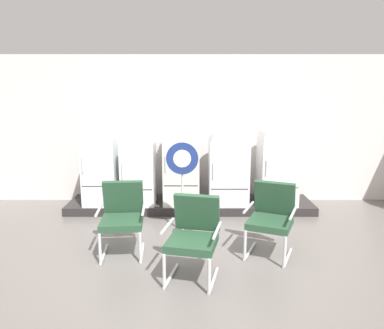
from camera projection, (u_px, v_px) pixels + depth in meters
name	position (u px, v px, depth m)	size (l,w,h in m)	color
ground	(190.00, 297.00, 4.05)	(12.00, 10.00, 0.05)	#655F5B
back_wall	(191.00, 129.00, 7.34)	(11.76, 0.12, 2.91)	silver
display_plinth	(191.00, 205.00, 7.00)	(4.60, 0.95, 0.15)	#2B2727
refrigerator_0	(101.00, 159.00, 6.71)	(0.60, 0.69, 1.58)	white
refrigerator_1	(139.00, 165.00, 6.72)	(0.60, 0.65, 1.39)	white
refrigerator_2	(182.00, 157.00, 6.72)	(0.65, 0.72, 1.64)	silver
refrigerator_3	(229.00, 163.00, 6.71)	(0.72, 0.65, 1.47)	white
refrigerator_4	(278.00, 160.00, 6.73)	(0.67, 0.71, 1.53)	white
armchair_left	(123.00, 214.00, 5.03)	(0.66, 0.71, 0.99)	silver
armchair_right	(272.00, 215.00, 4.98)	(0.79, 0.83, 0.99)	silver
armchair_center	(194.00, 233.00, 4.35)	(0.72, 0.77, 0.99)	silver
sign_stand	(183.00, 187.00, 5.69)	(0.50, 0.32, 1.45)	#2D2D30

